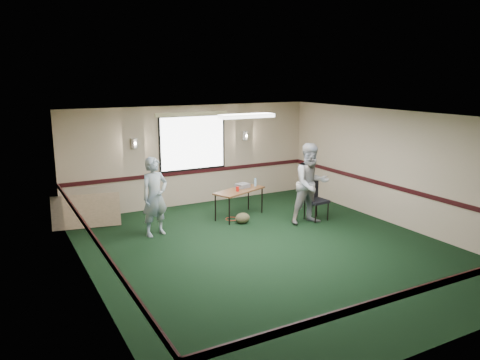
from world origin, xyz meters
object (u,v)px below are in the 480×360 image
conference_chair (314,196)px  folding_table (239,192)px  projector (243,186)px  person_right (311,184)px  person_left (155,197)px

conference_chair → folding_table: bearing=141.8°
projector → person_right: bearing=-68.1°
conference_chair → projector: bearing=134.2°
projector → person_left: 2.50m
projector → conference_chair: conference_chair is taller
conference_chair → person_left: bearing=164.8°
conference_chair → person_right: bearing=-144.4°
person_left → folding_table: bearing=-7.1°
person_left → conference_chair: bearing=-25.4°
folding_table → conference_chair: size_ratio=1.53×
folding_table → person_right: 1.80m
projector → person_right: (1.07, -1.42, 0.22)m
folding_table → person_right: (1.25, -1.26, 0.32)m
folding_table → person_left: 2.31m
person_right → folding_table: bearing=140.5°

